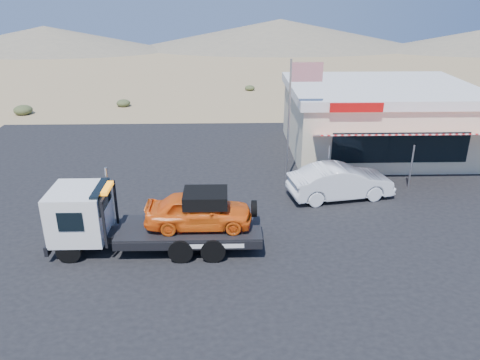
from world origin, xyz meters
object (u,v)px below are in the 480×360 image
(white_sedan, at_px, (340,182))
(jerky_store, at_px, (378,118))
(tow_truck, at_px, (151,216))
(flagpole, at_px, (294,107))

(white_sedan, bearing_deg, jerky_store, -38.96)
(tow_truck, distance_m, white_sedan, 9.10)
(tow_truck, xyz_separation_m, white_sedan, (8.00, 4.30, -0.56))
(tow_truck, bearing_deg, jerky_store, 43.32)
(white_sedan, relative_size, jerky_store, 0.46)
(tow_truck, bearing_deg, flagpole, 46.98)
(flagpole, bearing_deg, tow_truck, -133.02)
(jerky_store, bearing_deg, tow_truck, -136.68)
(white_sedan, height_order, flagpole, flagpole)
(white_sedan, bearing_deg, tow_truck, 107.69)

